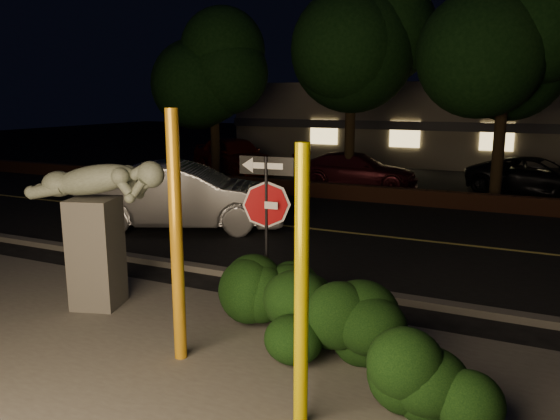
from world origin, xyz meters
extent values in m
plane|color=black|center=(0.00, 10.00, 0.00)|extent=(90.00, 90.00, 0.00)
cube|color=#4C4944|center=(0.00, -1.00, 0.01)|extent=(14.00, 6.00, 0.02)
cube|color=black|center=(0.00, 7.00, 0.01)|extent=(80.00, 8.00, 0.01)
cube|color=#D0BD53|center=(0.00, 7.00, 0.02)|extent=(80.00, 0.12, 0.00)
cube|color=#4C4944|center=(0.00, 2.90, 0.06)|extent=(80.00, 0.25, 0.12)
cube|color=#4C2718|center=(0.00, 11.30, 0.25)|extent=(40.00, 0.35, 0.50)
cube|color=black|center=(0.00, 17.00, 0.01)|extent=(40.00, 12.00, 0.01)
cube|color=#706659|center=(0.00, 25.00, 2.00)|extent=(22.00, 10.00, 4.00)
cube|color=#333338|center=(0.00, 19.90, 2.00)|extent=(22.00, 0.20, 0.40)
cube|color=#FFD87F|center=(-6.00, 19.95, 1.60)|extent=(1.40, 0.08, 1.20)
cube|color=#FFD87F|center=(-2.00, 19.95, 1.60)|extent=(1.40, 0.08, 1.20)
cube|color=#FFD87F|center=(2.00, 19.95, 1.60)|extent=(1.40, 0.08, 1.20)
cylinder|color=black|center=(-8.00, 13.00, 1.88)|extent=(0.36, 0.36, 3.75)
ellipsoid|color=black|center=(-8.00, 13.00, 5.36)|extent=(4.60, 4.60, 4.14)
cylinder|color=black|center=(-2.50, 13.20, 2.12)|extent=(0.36, 0.36, 4.25)
ellipsoid|color=black|center=(-2.50, 13.20, 6.07)|extent=(5.20, 5.20, 4.68)
cylinder|color=black|center=(2.50, 12.80, 2.00)|extent=(0.36, 0.36, 4.00)
ellipsoid|color=black|center=(2.50, 12.80, 5.68)|extent=(4.80, 4.80, 4.32)
cylinder|color=orange|center=(-0.40, -0.24, 1.60)|extent=(0.16, 0.16, 3.20)
cylinder|color=#FADD00|center=(1.58, -0.95, 1.46)|extent=(0.15, 0.15, 2.92)
cylinder|color=black|center=(0.02, 1.40, 1.24)|extent=(0.05, 0.05, 2.48)
cube|color=white|center=(0.02, 1.40, 1.77)|extent=(0.37, 0.06, 0.11)
cube|color=black|center=(0.02, 1.40, 2.34)|extent=(0.84, 0.09, 0.27)
cube|color=white|center=(0.02, 1.40, 2.34)|extent=(0.53, 0.06, 0.11)
cube|color=#4C4944|center=(-2.64, 0.69, 0.89)|extent=(0.86, 0.86, 1.77)
sphere|color=gray|center=(-1.71, 0.97, 2.17)|extent=(0.41, 0.41, 0.41)
ellipsoid|color=black|center=(0.15, 1.31, 0.55)|extent=(2.14, 1.06, 1.10)
ellipsoid|color=black|center=(1.32, 0.49, 0.59)|extent=(1.88, 1.15, 1.17)
ellipsoid|color=black|center=(2.84, -0.28, 0.53)|extent=(1.71, 1.28, 1.06)
imported|color=silver|center=(-4.44, 5.67, 0.84)|extent=(5.40, 3.66, 1.69)
imported|color=maroon|center=(-8.29, 14.99, 0.82)|extent=(5.14, 4.08, 1.64)
imported|color=#410F17|center=(-2.36, 13.64, 0.65)|extent=(4.64, 2.28, 1.30)
imported|color=black|center=(3.68, 14.97, 0.64)|extent=(4.88, 2.92, 1.27)
camera|label=1|loc=(3.52, -5.62, 3.33)|focal=35.00mm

